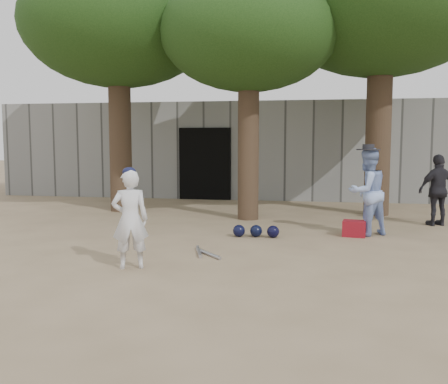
% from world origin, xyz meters
% --- Properties ---
extents(ground, '(70.00, 70.00, 0.00)m').
position_xyz_m(ground, '(0.00, 0.00, 0.00)').
color(ground, '#937C5E').
rests_on(ground, ground).
extents(boy_player, '(0.60, 0.50, 1.40)m').
position_xyz_m(boy_player, '(-0.47, -0.55, 0.70)').
color(boy_player, silver).
rests_on(boy_player, ground).
extents(spectator_blue, '(1.03, 0.98, 1.67)m').
position_xyz_m(spectator_blue, '(3.08, 2.61, 0.83)').
color(spectator_blue, '#93ADE4').
rests_on(spectator_blue, ground).
extents(spectator_dark, '(0.96, 0.65, 1.52)m').
position_xyz_m(spectator_dark, '(4.70, 4.01, 0.76)').
color(spectator_dark, black).
rests_on(spectator_dark, ground).
extents(red_bag, '(0.46, 0.38, 0.30)m').
position_xyz_m(red_bag, '(2.85, 2.44, 0.15)').
color(red_bag, maroon).
rests_on(red_bag, ground).
extents(back_building, '(16.00, 5.24, 3.00)m').
position_xyz_m(back_building, '(-0.00, 10.33, 1.50)').
color(back_building, gray).
rests_on(back_building, ground).
extents(helmet_row, '(0.87, 0.27, 0.23)m').
position_xyz_m(helmet_row, '(1.03, 2.03, 0.11)').
color(helmet_row, black).
rests_on(helmet_row, ground).
extents(bat_pile, '(0.57, 0.76, 0.06)m').
position_xyz_m(bat_pile, '(0.36, 0.47, 0.03)').
color(bat_pile, '#B2B1B8').
rests_on(bat_pile, ground).
extents(tree_row, '(11.40, 5.80, 6.69)m').
position_xyz_m(tree_row, '(0.74, 5.02, 4.69)').
color(tree_row, brown).
rests_on(tree_row, ground).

